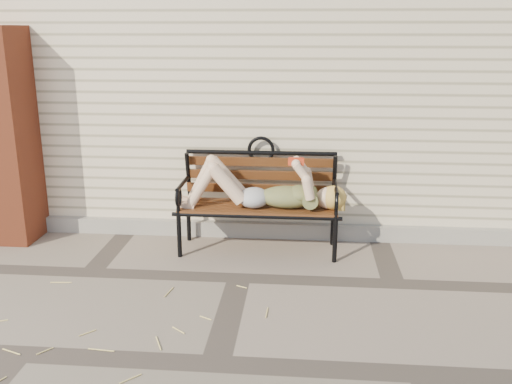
# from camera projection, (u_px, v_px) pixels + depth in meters

# --- Properties ---
(ground) EXTENTS (80.00, 80.00, 0.00)m
(ground) POSITION_uv_depth(u_px,v_px,m) (239.00, 278.00, 4.68)
(ground) COLOR #7B6A5E
(ground) RESTS_ON ground
(house_wall) EXTENTS (8.00, 4.00, 3.00)m
(house_wall) POSITION_uv_depth(u_px,v_px,m) (266.00, 68.00, 7.13)
(house_wall) COLOR beige
(house_wall) RESTS_ON ground
(foundation_strip) EXTENTS (8.00, 0.10, 0.15)m
(foundation_strip) POSITION_uv_depth(u_px,v_px,m) (250.00, 229.00, 5.58)
(foundation_strip) COLOR gray
(foundation_strip) RESTS_ON ground
(brick_pillar) EXTENTS (0.50, 0.50, 2.00)m
(brick_pillar) POSITION_uv_depth(u_px,v_px,m) (3.00, 137.00, 5.31)
(brick_pillar) COLOR #933C21
(brick_pillar) RESTS_ON ground
(garden_bench) EXTENTS (1.56, 0.62, 1.01)m
(garden_bench) POSITION_uv_depth(u_px,v_px,m) (259.00, 189.00, 5.20)
(garden_bench) COLOR black
(garden_bench) RESTS_ON ground
(reading_woman) EXTENTS (1.47, 0.33, 0.46)m
(reading_woman) POSITION_uv_depth(u_px,v_px,m) (259.00, 189.00, 5.07)
(reading_woman) COLOR #092E40
(reading_woman) RESTS_ON ground
(straw_scatter) EXTENTS (2.64, 1.67, 0.01)m
(straw_scatter) POSITION_uv_depth(u_px,v_px,m) (82.00, 328.00, 3.89)
(straw_scatter) COLOR #E9CE71
(straw_scatter) RESTS_ON ground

